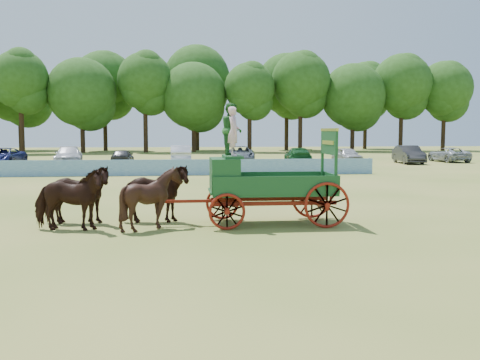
# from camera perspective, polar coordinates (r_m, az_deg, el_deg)

# --- Properties ---
(ground) EXTENTS (160.00, 160.00, 0.00)m
(ground) POSITION_cam_1_polar(r_m,az_deg,el_deg) (17.39, -3.53, -4.39)
(ground) COLOR #A39249
(ground) RESTS_ON ground
(horse_lead_left) EXTENTS (2.31, 1.29, 1.85)m
(horse_lead_left) POSITION_cam_1_polar(r_m,az_deg,el_deg) (16.34, -17.83, -1.98)
(horse_lead_left) COLOR black
(horse_lead_left) RESTS_ON ground
(horse_lead_right) EXTENTS (2.26, 1.15, 1.85)m
(horse_lead_right) POSITION_cam_1_polar(r_m,az_deg,el_deg) (17.41, -17.08, -1.53)
(horse_lead_right) COLOR black
(horse_lead_right) RESTS_ON ground
(horse_wheel_left) EXTENTS (1.87, 1.71, 1.85)m
(horse_wheel_left) POSITION_cam_1_polar(r_m,az_deg,el_deg) (16.02, -9.39, -1.93)
(horse_wheel_left) COLOR black
(horse_wheel_left) RESTS_ON ground
(horse_wheel_right) EXTENTS (2.22, 1.06, 1.85)m
(horse_wheel_right) POSITION_cam_1_polar(r_m,az_deg,el_deg) (17.11, -9.17, -1.48)
(horse_wheel_right) COLOR black
(horse_wheel_right) RESTS_ON ground
(farm_dray) EXTENTS (5.99, 2.00, 3.78)m
(farm_dray) POSITION_cam_1_polar(r_m,az_deg,el_deg) (16.62, 0.91, 0.93)
(farm_dray) COLOR maroon
(farm_dray) RESTS_ON ground
(sponsor_banner) EXTENTS (26.00, 0.08, 1.05)m
(sponsor_banner) POSITION_cam_1_polar(r_m,az_deg,el_deg) (35.22, -6.40, 1.34)
(sponsor_banner) COLOR #1A5791
(sponsor_banner) RESTS_ON ground
(parked_cars) EXTENTS (52.18, 7.43, 1.65)m
(parked_cars) POSITION_cam_1_polar(r_m,az_deg,el_deg) (47.24, -6.28, 2.61)
(parked_cars) COLOR silver
(parked_cars) RESTS_ON ground
(treeline) EXTENTS (89.72, 21.74, 15.66)m
(treeline) POSITION_cam_1_polar(r_m,az_deg,el_deg) (77.41, -8.61, 9.95)
(treeline) COLOR #382314
(treeline) RESTS_ON ground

